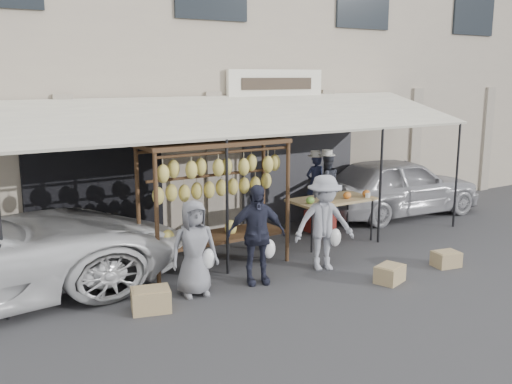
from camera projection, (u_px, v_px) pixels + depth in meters
ground_plane at (316, 283)px, 9.31m from camera, size 90.00×90.00×0.00m
shophouse at (155, 62)px, 13.96m from camera, size 24.00×6.15×7.30m
awning at (244, 116)px, 10.69m from camera, size 10.00×2.35×2.92m
banana_rack at (217, 180)px, 9.72m from camera, size 2.60×0.90×2.24m
produce_table at (332, 200)px, 11.42m from camera, size 1.70×0.90×1.04m
vendor_left at (315, 183)px, 12.14m from camera, size 0.47×0.32×1.22m
vendor_right at (326, 183)px, 11.98m from camera, size 0.70×0.59×1.26m
customer_left at (194, 248)px, 8.67m from camera, size 0.79×0.58×1.49m
customer_mid at (256, 234)px, 9.15m from camera, size 1.03×0.67×1.63m
customer_right at (324, 223)px, 9.80m from camera, size 1.21×0.92×1.67m
stool_left at (314, 221)px, 12.31m from camera, size 0.34×0.34×0.47m
stool_right at (325, 223)px, 12.15m from camera, size 0.40×0.40×0.47m
crate_near_a at (390, 274)px, 9.30m from camera, size 0.56×0.49×0.28m
crate_near_b at (446, 259)px, 10.08m from camera, size 0.50×0.42×0.27m
crate_far at (151, 300)px, 8.16m from camera, size 0.63×0.54×0.33m
sedan at (398, 186)px, 13.71m from camera, size 4.33×2.03×1.43m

